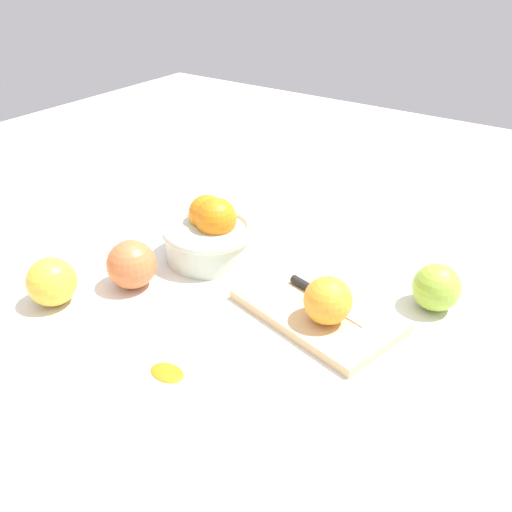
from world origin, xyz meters
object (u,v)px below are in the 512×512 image
(cutting_board, at_px, (317,311))
(apple_front_left, at_px, (132,264))
(apple_front_left_2, at_px, (52,282))
(bowl, at_px, (210,233))
(apple_back_right, at_px, (437,287))
(orange_on_board, at_px, (328,300))
(knife, at_px, (318,294))

(cutting_board, bearing_deg, apple_front_left, -160.59)
(apple_front_left_2, bearing_deg, bowl, 66.29)
(apple_front_left, xyz_separation_m, apple_back_right, (0.44, 0.23, -0.00))
(apple_front_left_2, bearing_deg, apple_front_left, 57.59)
(apple_front_left, relative_size, apple_front_left_2, 1.05)
(bowl, xyz_separation_m, apple_front_left_2, (-0.11, -0.26, -0.01))
(orange_on_board, distance_m, knife, 0.07)
(bowl, distance_m, apple_front_left_2, 0.28)
(bowl, distance_m, knife, 0.24)
(apple_front_left_2, bearing_deg, orange_on_board, 25.78)
(bowl, bearing_deg, orange_on_board, -13.99)
(knife, xyz_separation_m, apple_front_left, (-0.28, -0.13, 0.02))
(orange_on_board, relative_size, apple_front_left_2, 0.92)
(cutting_board, xyz_separation_m, orange_on_board, (0.03, -0.02, 0.04))
(orange_on_board, xyz_separation_m, knife, (-0.04, 0.05, -0.03))
(orange_on_board, bearing_deg, apple_front_left, -165.82)
(orange_on_board, xyz_separation_m, apple_front_left, (-0.32, -0.08, -0.01))
(apple_front_left_2, xyz_separation_m, apple_back_right, (0.51, 0.34, -0.00))
(apple_back_right, bearing_deg, apple_front_left, -152.37)
(knife, bearing_deg, apple_front_left, -155.53)
(knife, bearing_deg, apple_front_left_2, -146.05)
(knife, xyz_separation_m, apple_back_right, (0.16, 0.10, 0.02))
(cutting_board, bearing_deg, apple_back_right, 41.46)
(knife, height_order, apple_front_left_2, apple_front_left_2)
(bowl, height_order, apple_front_left_2, bowl)
(knife, height_order, apple_front_left, apple_front_left)
(apple_front_left, height_order, apple_front_left_2, apple_front_left)
(cutting_board, xyz_separation_m, apple_front_left, (-0.30, -0.10, 0.03))
(orange_on_board, xyz_separation_m, apple_back_right, (0.11, 0.15, -0.01))
(cutting_board, height_order, apple_back_right, apple_back_right)
(cutting_board, xyz_separation_m, knife, (-0.01, 0.02, 0.01))
(knife, bearing_deg, cutting_board, -59.94)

